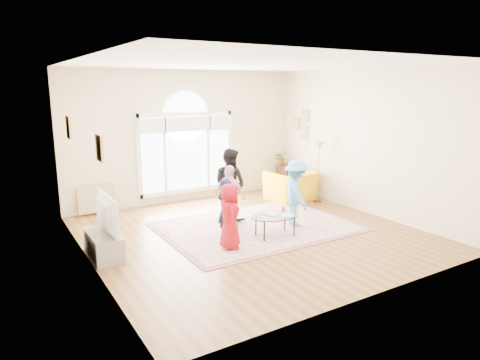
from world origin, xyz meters
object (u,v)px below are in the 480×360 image
area_rug (257,227)px  coffee_table (275,216)px  tv_console (103,245)px  armchair (292,186)px  television (102,214)px

area_rug → coffee_table: bearing=-91.9°
tv_console → armchair: (4.97, 1.29, 0.16)m
television → armchair: television is taller
tv_console → television: television is taller
area_rug → coffee_table: size_ratio=3.38×
area_rug → coffee_table: 0.76m
armchair → tv_console: bearing=6.7°
television → armchair: 5.14m
tv_console → television: bearing=-0.0°
tv_console → armchair: 5.14m
television → armchair: bearing=14.5°
area_rug → tv_console: size_ratio=3.60×
television → armchair: (4.96, 1.29, -0.37)m
television → coffee_table: bearing=-12.9°
coffee_table → armchair: size_ratio=0.95×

